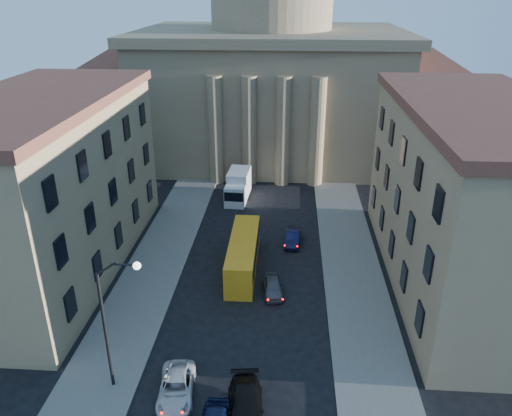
{
  "coord_description": "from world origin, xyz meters",
  "views": [
    {
      "loc": [
        2.82,
        -14.72,
        22.46
      ],
      "look_at": [
        0.61,
        17.19,
        8.08
      ],
      "focal_mm": 35.0,
      "sensor_mm": 36.0,
      "label": 1
    }
  ],
  "objects": [
    {
      "name": "city_bus",
      "position": [
        -0.84,
        22.32,
        1.5
      ],
      "size": [
        2.37,
        9.91,
        2.79
      ],
      "rotation": [
        0.0,
        0.0,
        0.01
      ],
      "color": "orange",
      "rests_on": "ground"
    },
    {
      "name": "car_right_distant",
      "position": [
        3.41,
        27.22,
        0.62
      ],
      "size": [
        1.62,
        3.84,
        1.23
      ],
      "primitive_type": "imported",
      "rotation": [
        0.0,
        0.0,
        -0.09
      ],
      "color": "black",
      "rests_on": "ground"
    },
    {
      "name": "car_right_far",
      "position": [
        1.84,
        18.7,
        0.61
      ],
      "size": [
        1.87,
        3.72,
        1.21
      ],
      "primitive_type": "imported",
      "rotation": [
        0.0,
        0.0,
        0.12
      ],
      "color": "#535258",
      "rests_on": "ground"
    },
    {
      "name": "car_right_mid",
      "position": [
        0.8,
        6.09,
        0.72
      ],
      "size": [
        2.56,
        5.15,
        1.44
      ],
      "primitive_type": "imported",
      "rotation": [
        0.0,
        0.0,
        0.11
      ],
      "color": "black",
      "rests_on": "ground"
    },
    {
      "name": "box_truck",
      "position": [
        -2.87,
        37.56,
        1.49
      ],
      "size": [
        2.57,
        5.86,
        3.15
      ],
      "rotation": [
        0.0,
        0.0,
        -0.06
      ],
      "color": "silver",
      "rests_on": "ground"
    },
    {
      "name": "building_right",
      "position": [
        17.0,
        22.0,
        7.42
      ],
      "size": [
        11.6,
        26.6,
        14.7
      ],
      "color": "tan",
      "rests_on": "ground"
    },
    {
      "name": "church",
      "position": [
        0.0,
        55.47,
        11.88
      ],
      "size": [
        68.02,
        28.76,
        36.6
      ],
      "color": "#79654A",
      "rests_on": "ground"
    },
    {
      "name": "sidewalk_right",
      "position": [
        8.5,
        18.0,
        0.07
      ],
      "size": [
        5.0,
        60.0,
        0.15
      ],
      "primitive_type": "cube",
      "color": "#63615B",
      "rests_on": "ground"
    },
    {
      "name": "sidewalk_left",
      "position": [
        -8.5,
        18.0,
        0.07
      ],
      "size": [
        5.0,
        60.0,
        0.15
      ],
      "primitive_type": "cube",
      "color": "#63615B",
      "rests_on": "ground"
    },
    {
      "name": "car_left_mid",
      "position": [
        -3.46,
        7.49,
        0.62
      ],
      "size": [
        2.51,
        4.63,
        1.23
      ],
      "primitive_type": "imported",
      "rotation": [
        0.0,
        0.0,
        0.11
      ],
      "color": "silver",
      "rests_on": "ground"
    },
    {
      "name": "building_left",
      "position": [
        -17.0,
        22.0,
        7.42
      ],
      "size": [
        11.6,
        26.6,
        14.7
      ],
      "color": "tan",
      "rests_on": "ground"
    },
    {
      "name": "street_lamp",
      "position": [
        -6.97,
        8.0,
        5.29
      ],
      "size": [
        2.62,
        0.44,
        8.83
      ],
      "color": "black",
      "rests_on": "ground"
    }
  ]
}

